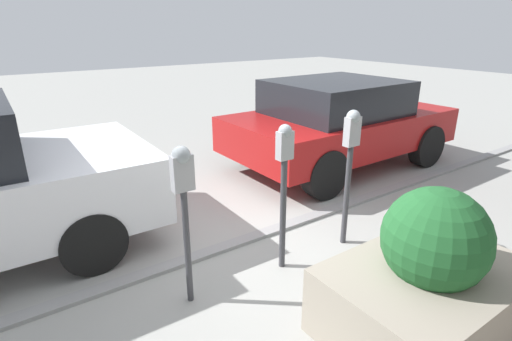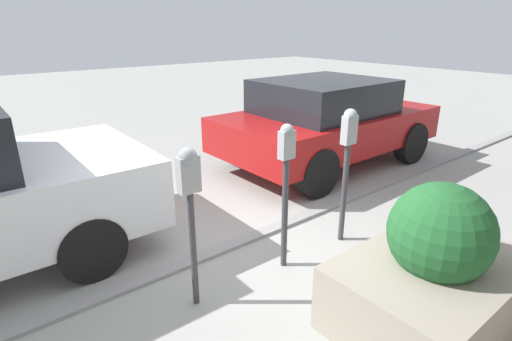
{
  "view_description": "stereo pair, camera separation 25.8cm",
  "coord_description": "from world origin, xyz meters",
  "px_view_note": "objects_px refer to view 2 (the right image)",
  "views": [
    {
      "loc": [
        -2.18,
        -3.29,
        2.34
      ],
      "look_at": [
        0.0,
        -0.16,
        0.94
      ],
      "focal_mm": 28.0,
      "sensor_mm": 36.0,
      "label": 1
    },
    {
      "loc": [
        -2.38,
        -3.13,
        2.34
      ],
      "look_at": [
        0.0,
        -0.16,
        0.94
      ],
      "focal_mm": 28.0,
      "sensor_mm": 36.0,
      "label": 2
    }
  ],
  "objects_px": {
    "parking_meter_nearest": "(190,192)",
    "planter_box": "(433,273)",
    "parking_meter_second": "(286,173)",
    "parked_car_middle": "(326,120)",
    "parking_meter_middle": "(348,151)"
  },
  "relations": [
    {
      "from": "parking_meter_second",
      "to": "parking_meter_middle",
      "type": "relative_size",
      "value": 0.98
    },
    {
      "from": "parking_meter_nearest",
      "to": "planter_box",
      "type": "distance_m",
      "value": 2.06
    },
    {
      "from": "parking_meter_middle",
      "to": "parked_car_middle",
      "type": "relative_size",
      "value": 0.39
    },
    {
      "from": "planter_box",
      "to": "parked_car_middle",
      "type": "distance_m",
      "value": 4.05
    },
    {
      "from": "parked_car_middle",
      "to": "parking_meter_nearest",
      "type": "bearing_deg",
      "value": -153.99
    },
    {
      "from": "planter_box",
      "to": "parked_car_middle",
      "type": "height_order",
      "value": "parked_car_middle"
    },
    {
      "from": "parking_meter_second",
      "to": "parked_car_middle",
      "type": "xyz_separation_m",
      "value": [
        2.73,
        1.92,
        -0.23
      ]
    },
    {
      "from": "parking_meter_second",
      "to": "planter_box",
      "type": "xyz_separation_m",
      "value": [
        0.37,
        -1.36,
        -0.54
      ]
    },
    {
      "from": "parking_meter_second",
      "to": "parked_car_middle",
      "type": "bearing_deg",
      "value": 35.12
    },
    {
      "from": "parking_meter_nearest",
      "to": "parking_meter_second",
      "type": "height_order",
      "value": "parking_meter_second"
    },
    {
      "from": "planter_box",
      "to": "parking_meter_middle",
      "type": "bearing_deg",
      "value": 69.3
    },
    {
      "from": "parking_meter_nearest",
      "to": "parked_car_middle",
      "type": "relative_size",
      "value": 0.37
    },
    {
      "from": "parking_meter_nearest",
      "to": "planter_box",
      "type": "height_order",
      "value": "parking_meter_nearest"
    },
    {
      "from": "planter_box",
      "to": "parking_meter_nearest",
      "type": "bearing_deg",
      "value": 134.39
    },
    {
      "from": "parking_meter_middle",
      "to": "parked_car_middle",
      "type": "distance_m",
      "value": 2.7
    }
  ]
}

